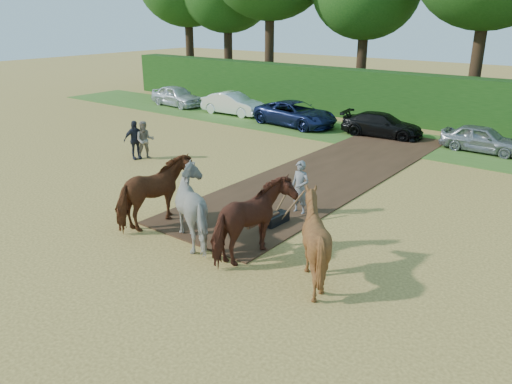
{
  "coord_description": "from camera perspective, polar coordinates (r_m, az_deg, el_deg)",
  "views": [
    {
      "loc": [
        11.29,
        -10.83,
        6.43
      ],
      "look_at": [
        2.8,
        0.16,
        1.4
      ],
      "focal_mm": 35.0,
      "sensor_mm": 36.0,
      "label": 1
    }
  ],
  "objects": [
    {
      "name": "plough_team",
      "position": [
        14.06,
        -3.16,
        -2.45
      ],
      "size": [
        7.28,
        5.18,
        2.2
      ],
      "color": "brown",
      "rests_on": "ground"
    },
    {
      "name": "hedgerow",
      "position": [
        31.82,
        16.68,
        10.18
      ],
      "size": [
        46.0,
        1.6,
        3.0
      ],
      "primitive_type": "cube",
      "color": "#14380F",
      "rests_on": "ground"
    },
    {
      "name": "spectator_near",
      "position": [
        23.53,
        -12.58,
        5.8
      ],
      "size": [
        1.06,
        1.09,
        1.77
      ],
      "primitive_type": "imported",
      "rotation": [
        0.0,
        0.0,
        0.9
      ],
      "color": "tan",
      "rests_on": "ground"
    },
    {
      "name": "grass_verge",
      "position": [
        28.03,
        12.94,
        6.17
      ],
      "size": [
        50.0,
        5.0,
        0.03
      ],
      "primitive_type": "cube",
      "color": "#38601E",
      "rests_on": "ground"
    },
    {
      "name": "parked_cars",
      "position": [
        27.79,
        13.74,
        7.43
      ],
      "size": [
        35.96,
        3.29,
        1.47
      ],
      "color": "silver",
      "rests_on": "ground"
    },
    {
      "name": "ground",
      "position": [
        16.92,
        -7.88,
        -2.63
      ],
      "size": [
        120.0,
        120.0,
        0.0
      ],
      "primitive_type": "plane",
      "color": "gold",
      "rests_on": "ground"
    },
    {
      "name": "spectator_far",
      "position": [
        23.64,
        -13.69,
        5.8
      ],
      "size": [
        0.72,
        1.13,
        1.79
      ],
      "primitive_type": "imported",
      "rotation": [
        0.0,
        0.0,
        1.28
      ],
      "color": "#21232D",
      "rests_on": "ground"
    },
    {
      "name": "earth_strip",
      "position": [
        21.33,
        8.49,
        2.21
      ],
      "size": [
        4.5,
        17.0,
        0.05
      ],
      "primitive_type": "cube",
      "color": "#472D1C",
      "rests_on": "ground"
    }
  ]
}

